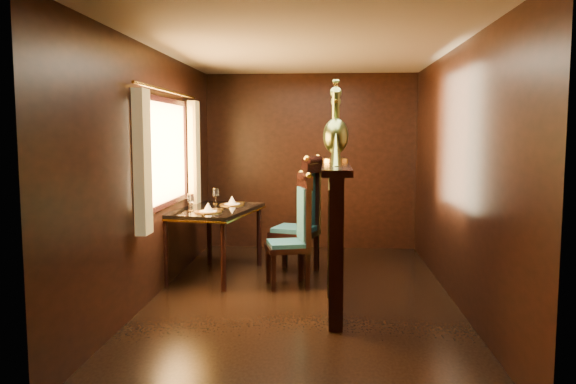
# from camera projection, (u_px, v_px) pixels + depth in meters

# --- Properties ---
(ground) EXTENTS (5.00, 5.00, 0.00)m
(ground) POSITION_uv_depth(u_px,v_px,m) (302.00, 297.00, 5.70)
(ground) COLOR black
(ground) RESTS_ON ground
(room_shell) EXTENTS (3.04, 5.04, 2.52)m
(room_shell) POSITION_uv_depth(u_px,v_px,m) (294.00, 141.00, 5.56)
(room_shell) COLOR black
(room_shell) RESTS_ON ground
(partition) EXTENTS (0.26, 2.70, 1.36)m
(partition) POSITION_uv_depth(u_px,v_px,m) (334.00, 223.00, 5.90)
(partition) COLOR black
(partition) RESTS_ON ground
(dining_table) EXTENTS (1.05, 1.47, 0.99)m
(dining_table) POSITION_uv_depth(u_px,v_px,m) (215.00, 215.00, 6.50)
(dining_table) COLOR black
(dining_table) RESTS_ON ground
(chair_left) EXTENTS (0.55, 0.57, 1.25)m
(chair_left) POSITION_uv_depth(u_px,v_px,m) (298.00, 227.00, 6.06)
(chair_left) COLOR black
(chair_left) RESTS_ON ground
(chair_right) EXTENTS (0.63, 0.65, 1.41)m
(chair_right) POSITION_uv_depth(u_px,v_px,m) (305.00, 212.00, 6.57)
(chair_right) COLOR black
(chair_right) RESTS_ON ground
(peacock_left) EXTENTS (0.27, 0.71, 0.85)m
(peacock_left) POSITION_uv_depth(u_px,v_px,m) (336.00, 120.00, 5.60)
(peacock_left) COLOR #1B5338
(peacock_left) RESTS_ON partition
(peacock_right) EXTENTS (0.23, 0.62, 0.74)m
(peacock_right) POSITION_uv_depth(u_px,v_px,m) (335.00, 126.00, 5.90)
(peacock_right) COLOR #1B5338
(peacock_right) RESTS_ON partition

